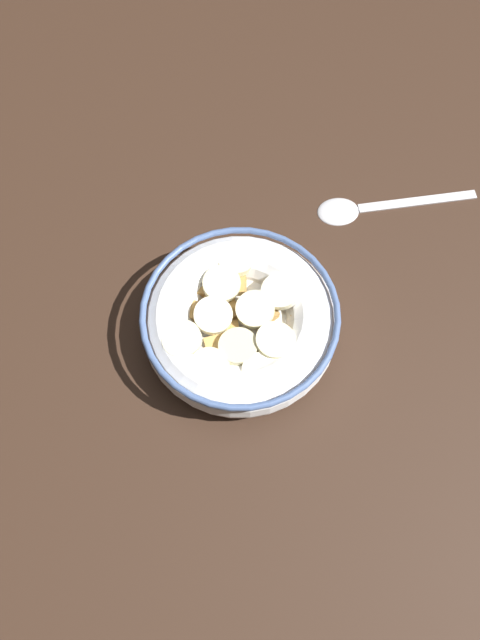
{
  "coord_description": "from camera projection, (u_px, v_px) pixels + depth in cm",
  "views": [
    {
      "loc": [
        14.79,
        -17.99,
        54.88
      ],
      "look_at": [
        0.0,
        0.0,
        3.0
      ],
      "focal_mm": 35.6,
      "sensor_mm": 36.0,
      "label": 1
    }
  ],
  "objects": [
    {
      "name": "ground_plane",
      "position": [
        240.0,
        337.0,
        0.61
      ],
      "size": [
        136.53,
        136.53,
        2.0
      ],
      "primitive_type": "cube",
      "color": "#332116"
    },
    {
      "name": "spoon",
      "position": [
        361.0,
        207.0,
        0.65
      ],
      "size": [
        12.89,
        13.88,
        0.8
      ],
      "color": "silver",
      "rests_on": "ground_plane"
    },
    {
      "name": "cereal_bowl",
      "position": [
        240.0,
        322.0,
        0.57
      ],
      "size": [
        17.75,
        17.75,
        5.03
      ],
      "color": "white",
      "rests_on": "ground_plane"
    }
  ]
}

